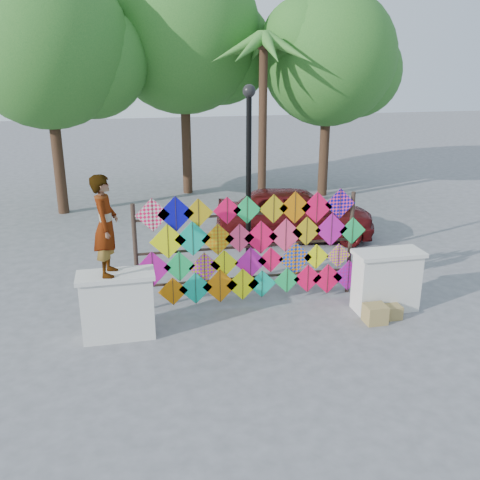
# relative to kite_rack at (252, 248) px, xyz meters

# --- Properties ---
(ground) EXTENTS (80.00, 80.00, 0.00)m
(ground) POSITION_rel_kite_rack_xyz_m (-0.07, -0.72, -1.23)
(ground) COLOR gray
(ground) RESTS_ON ground
(parapet_left) EXTENTS (1.40, 0.65, 1.28)m
(parapet_left) POSITION_rel_kite_rack_xyz_m (-2.77, -0.92, -0.58)
(parapet_left) COLOR silver
(parapet_left) RESTS_ON ground
(parapet_right) EXTENTS (1.40, 0.65, 1.28)m
(parapet_right) POSITION_rel_kite_rack_xyz_m (2.63, -0.92, -0.58)
(parapet_right) COLOR silver
(parapet_right) RESTS_ON ground
(kite_rack) EXTENTS (4.96, 0.24, 2.43)m
(kite_rack) POSITION_rel_kite_rack_xyz_m (0.00, 0.00, 0.00)
(kite_rack) COLOR #2F221A
(kite_rack) RESTS_ON ground
(tree_west) EXTENTS (5.85, 5.20, 8.01)m
(tree_west) POSITION_rel_kite_rack_xyz_m (-4.47, 8.31, 4.15)
(tree_west) COLOR #3F251B
(tree_west) RESTS_ON ground
(tree_mid) EXTENTS (6.30, 5.60, 8.61)m
(tree_mid) POSITION_rel_kite_rack_xyz_m (0.03, 10.31, 4.55)
(tree_mid) COLOR #3F251B
(tree_mid) RESTS_ON ground
(tree_east) EXTENTS (5.40, 4.80, 7.42)m
(tree_east) POSITION_rel_kite_rack_xyz_m (5.02, 8.81, 3.76)
(tree_east) COLOR #3F251B
(tree_east) RESTS_ON ground
(palm_tree) EXTENTS (3.62, 3.62, 5.83)m
(palm_tree) POSITION_rel_kite_rack_xyz_m (2.13, 7.28, 3.73)
(palm_tree) COLOR #3F251B
(palm_tree) RESTS_ON ground
(vendor_woman) EXTENTS (0.53, 0.72, 1.83)m
(vendor_woman) POSITION_rel_kite_rack_xyz_m (-2.87, -0.92, 0.97)
(vendor_woman) COLOR #99999E
(vendor_woman) RESTS_ON parapet_left
(sedan) EXTENTS (4.77, 2.68, 1.53)m
(sedan) POSITION_rel_kite_rack_xyz_m (2.23, 3.92, -0.46)
(sedan) COLOR #550E10
(sedan) RESTS_ON ground
(lamppost) EXTENTS (0.28, 0.28, 4.46)m
(lamppost) POSITION_rel_kite_rack_xyz_m (0.23, 1.28, 1.47)
(lamppost) COLOR black
(lamppost) RESTS_ON ground
(cardboard_box_near) EXTENTS (0.42, 0.37, 0.37)m
(cardboard_box_near) POSITION_rel_kite_rack_xyz_m (2.17, -1.43, -1.04)
(cardboard_box_near) COLOR olive
(cardboard_box_near) RESTS_ON ground
(cardboard_box_far) EXTENTS (0.33, 0.30, 0.27)m
(cardboard_box_far) POSITION_rel_kite_rack_xyz_m (2.60, -1.33, -1.09)
(cardboard_box_far) COLOR olive
(cardboard_box_far) RESTS_ON ground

